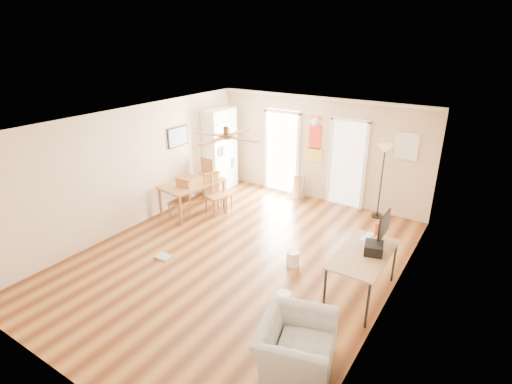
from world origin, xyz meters
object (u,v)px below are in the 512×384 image
Objects in this scene: dining_table at (193,197)px; printer at (374,248)px; armchair at (296,347)px; torchiere_lamp at (381,182)px; dining_chair_right_a at (222,192)px; dining_chair_right_b at (216,194)px; bookshelf at (220,150)px; trash_can at (298,186)px; wastebasket_a at (293,258)px; dining_chair_near at (179,200)px; wastebasket_b at (283,301)px; computer_desk at (362,274)px; dining_chair_far at (214,177)px.

dining_table is 4.43× the size of printer.
torchiere_lamp is at bearing -9.88° from armchair.
dining_chair_right_b is (0.00, -0.25, 0.03)m from dining_chair_right_a.
dining_chair_right_b is 0.56× the size of torchiere_lamp.
bookshelf reaches higher than trash_can.
printer reaches higher than dining_chair_right_a.
armchair is (4.66, -4.53, -0.75)m from bookshelf.
dining_table is 1.38× the size of armchair.
dining_table is (0.36, -1.57, -0.73)m from bookshelf.
dining_chair_right_b reaches higher than dining_table.
dining_table is at bearing 165.24° from wastebasket_a.
dining_chair_near is 3.89m from wastebasket_b.
trash_can is 3.22m from wastebasket_a.
wastebasket_a is at bearing -14.76° from dining_table.
torchiere_lamp is at bearing -42.65° from dining_chair_right_b.
computer_desk is at bearing -164.17° from printer.
dining_chair_near reaches higher than computer_desk.
bookshelf is 2.23× the size of dining_chair_right_b.
dining_chair_near is 3.31× the size of wastebasket_b.
trash_can is at bearing -15.24° from dining_chair_right_b.
dining_chair_near is at bearing 160.13° from dining_chair_right_b.
dining_chair_near is at bearing -145.81° from torchiere_lamp.
dining_chair_near reaches higher than armchair.
wastebasket_b is at bearing -68.81° from wastebasket_a.
printer reaches higher than wastebasket_a.
torchiere_lamp is 1.16× the size of computer_desk.
armchair is at bearing -34.53° from dining_table.
torchiere_lamp is (4.18, 0.50, -0.23)m from bookshelf.
trash_can is at bearing 115.52° from wastebasket_a.
torchiere_lamp reaches higher than printer.
dining_chair_far is 3.75m from wastebasket_a.
dining_chair_right_a is 0.87× the size of armchair.
dining_chair_right_b is at bearing 139.01° from dining_chair_far.
trash_can is 2.43× the size of wastebasket_a.
dining_chair_far reaches higher than dining_chair_right_b.
bookshelf is 3.23× the size of trash_can.
dining_table is at bearing 150.83° from wastebasket_b.
trash_can is (1.75, 2.07, -0.02)m from dining_table.
printer reaches higher than dining_chair_near.
bookshelf reaches higher than armchair.
trash_can is 0.39× the size of torchiere_lamp.
wastebasket_a is at bearing -103.12° from torchiere_lamp.
dining_chair_near is (-0.53, -0.69, -0.03)m from dining_chair_right_b.
computer_desk is (3.93, -1.23, -0.09)m from dining_chair_right_b.
torchiere_lamp reaches higher than dining_chair_near.
bookshelf is 2.30m from trash_can.
trash_can is at bearing -179.90° from torchiere_lamp.
dining_chair_right_a is 2.03m from trash_can.
armchair is at bearing -84.48° from torchiere_lamp.
dining_chair_near is at bearing 157.08° from wastebasket_b.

